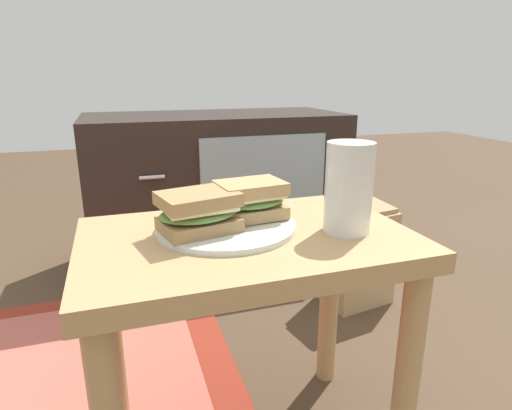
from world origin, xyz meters
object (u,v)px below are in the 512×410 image
beer_glass (348,190)px  paper_bag (357,255)px  tv_cabinet (217,189)px  sandwich_back (251,200)px  plate (226,226)px  sandwich_front (198,212)px

beer_glass → paper_bag: 0.71m
tv_cabinet → sandwich_back: (-0.14, -0.90, 0.21)m
tv_cabinet → plate: bearing=-102.1°
sandwich_back → beer_glass: (0.15, -0.09, 0.03)m
paper_bag → beer_glass: bearing=-124.6°
tv_cabinet → beer_glass: bearing=-89.9°
sandwich_back → beer_glass: 0.17m
sandwich_back → paper_bag: bearing=39.7°
sandwich_front → sandwich_back: bearing=19.4°
tv_cabinet → beer_glass: 1.02m
sandwich_front → paper_bag: 0.81m
sandwich_back → beer_glass: bearing=-32.3°
tv_cabinet → plate: tv_cabinet is taller
plate → sandwich_back: size_ratio=1.79×
tv_cabinet → sandwich_front: size_ratio=6.33×
sandwich_back → beer_glass: beer_glass is taller
sandwich_front → paper_bag: bearing=36.8°
sandwich_front → tv_cabinet: bearing=75.2°
sandwich_front → beer_glass: size_ratio=0.98×
plate → sandwich_front: sandwich_front is taller
sandwich_back → paper_bag: 0.72m
tv_cabinet → sandwich_back: size_ratio=7.02×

